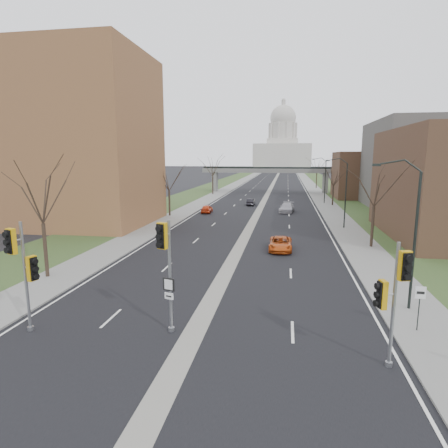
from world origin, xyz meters
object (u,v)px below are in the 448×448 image
(car_left_far, at_px, (251,202))
(car_right_near, at_px, (280,244))
(signal_pole_median, at_px, (166,257))
(car_right_mid, at_px, (287,208))
(signal_pole_left, at_px, (23,262))
(car_left_near, at_px, (207,209))
(speed_limit_sign, at_px, (420,300))
(signal_pole_right, at_px, (393,289))

(car_left_far, relative_size, car_right_near, 0.82)
(signal_pole_median, distance_m, car_right_mid, 44.99)
(signal_pole_left, distance_m, signal_pole_median, 7.12)
(car_left_near, relative_size, car_right_mid, 0.74)
(signal_pole_left, relative_size, speed_limit_sign, 2.44)
(signal_pole_left, height_order, car_right_near, signal_pole_left)
(car_right_near, bearing_deg, speed_limit_sign, -66.16)
(speed_limit_sign, xyz_separation_m, car_left_far, (-13.32, 50.04, -1.12))
(car_left_far, distance_m, car_right_mid, 10.29)
(signal_pole_median, bearing_deg, car_left_far, 107.52)
(signal_pole_right, height_order, car_left_near, signal_pole_right)
(speed_limit_sign, height_order, car_left_far, speed_limit_sign)
(signal_pole_left, xyz_separation_m, speed_limit_sign, (19.66, 3.36, -2.03))
(car_left_far, xyz_separation_m, car_right_mid, (6.64, -7.86, 0.13))
(car_left_near, height_order, car_right_mid, car_right_mid)
(signal_pole_median, distance_m, car_right_near, 19.64)
(speed_limit_sign, bearing_deg, car_left_near, 117.72)
(signal_pole_right, relative_size, car_right_near, 1.18)
(car_left_near, height_order, car_left_far, car_left_near)
(speed_limit_sign, height_order, car_left_near, speed_limit_sign)
(signal_pole_right, distance_m, speed_limit_sign, 4.92)
(signal_pole_left, bearing_deg, signal_pole_median, 25.50)
(speed_limit_sign, height_order, car_right_near, speed_limit_sign)
(signal_pole_left, relative_size, car_left_near, 1.49)
(signal_pole_right, distance_m, car_left_near, 46.58)
(car_left_far, bearing_deg, car_right_mid, 130.28)
(car_left_far, height_order, car_right_mid, car_right_mid)
(signal_pole_right, height_order, car_right_mid, signal_pole_right)
(signal_pole_median, relative_size, car_left_far, 1.54)
(signal_pole_right, height_order, car_right_near, signal_pole_right)
(car_right_mid, bearing_deg, signal_pole_left, -99.72)
(signal_pole_right, distance_m, car_right_mid, 46.32)
(car_right_near, bearing_deg, signal_pole_right, -76.65)
(speed_limit_sign, xyz_separation_m, car_left_near, (-19.46, 39.38, -1.08))
(signal_pole_left, xyz_separation_m, car_left_near, (0.20, 42.74, -3.11))
(car_left_far, bearing_deg, car_left_near, 60.11)
(signal_pole_median, distance_m, speed_limit_sign, 13.04)
(car_right_near, bearing_deg, signal_pole_median, -106.28)
(car_right_near, bearing_deg, car_left_far, 100.01)
(signal_pole_median, bearing_deg, signal_pole_right, 8.04)
(speed_limit_sign, distance_m, car_left_far, 51.79)
(car_right_near, xyz_separation_m, car_right_mid, (0.58, 25.89, 0.11))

